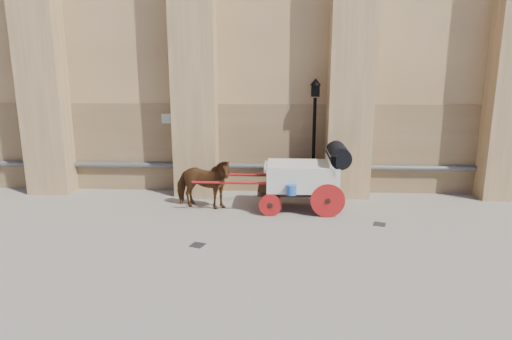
{
  "coord_description": "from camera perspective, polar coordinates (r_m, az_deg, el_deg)",
  "views": [
    {
      "loc": [
        1.71,
        -11.19,
        4.35
      ],
      "look_at": [
        1.07,
        2.03,
        1.21
      ],
      "focal_mm": 32.0,
      "sensor_mm": 36.0,
      "label": 1
    }
  ],
  "objects": [
    {
      "name": "carriage",
      "position": [
        13.65,
        6.45,
        -0.6
      ],
      "size": [
        4.59,
        1.63,
        2.01
      ],
      "rotation": [
        0.0,
        0.0,
        -0.01
      ],
      "color": "black",
      "rests_on": "ground"
    },
    {
      "name": "drain_grate_far",
      "position": [
        13.07,
        15.19,
        -6.56
      ],
      "size": [
        0.41,
        0.41,
        0.01
      ],
      "primitive_type": "cube",
      "rotation": [
        0.0,
        0.0,
        -0.33
      ],
      "color": "black",
      "rests_on": "ground"
    },
    {
      "name": "ground",
      "position": [
        12.12,
        -5.57,
        -7.75
      ],
      "size": [
        90.0,
        90.0,
        0.0
      ],
      "primitive_type": "plane",
      "color": "gray",
      "rests_on": "ground"
    },
    {
      "name": "drain_grate_near",
      "position": [
        11.35,
        -7.32,
        -9.28
      ],
      "size": [
        0.41,
        0.41,
        0.01
      ],
      "primitive_type": "cube",
      "rotation": [
        0.0,
        0.0,
        -0.34
      ],
      "color": "black",
      "rests_on": "ground"
    },
    {
      "name": "horse",
      "position": [
        13.85,
        -6.66,
        -1.68
      ],
      "size": [
        1.99,
        1.2,
        1.57
      ],
      "primitive_type": "imported",
      "rotation": [
        0.0,
        0.0,
        1.37
      ],
      "color": "brown",
      "rests_on": "ground"
    },
    {
      "name": "street_lamp",
      "position": [
        14.92,
        7.27,
        4.4
      ],
      "size": [
        0.36,
        0.36,
        3.85
      ],
      "color": "black",
      "rests_on": "ground"
    }
  ]
}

